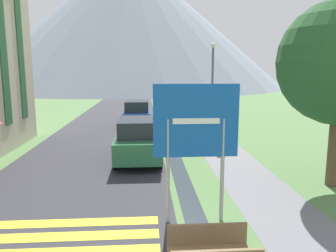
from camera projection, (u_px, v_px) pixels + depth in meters
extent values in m
plane|color=#517542|center=(147.00, 123.00, 23.89)|extent=(160.00, 160.00, 0.00)
cube|color=#2D2D33|center=(122.00, 108.00, 33.55)|extent=(6.40, 60.00, 0.01)
cube|color=slate|center=(181.00, 108.00, 33.97)|extent=(2.20, 60.00, 0.01)
cube|color=black|center=(158.00, 108.00, 33.80)|extent=(0.60, 60.00, 0.00)
cube|color=yellow|center=(42.00, 237.00, 7.60)|extent=(5.44, 0.44, 0.01)
cube|color=yellow|center=(51.00, 223.00, 8.29)|extent=(5.44, 0.44, 0.01)
cone|color=gray|center=(128.00, 20.00, 75.41)|extent=(69.92, 69.92, 30.38)
cube|color=#285633|center=(2.00, 38.00, 14.69)|extent=(0.06, 0.70, 7.90)
cube|color=#285633|center=(20.00, 42.00, 16.78)|extent=(0.06, 0.70, 7.90)
cylinder|color=#9E9EA3|center=(168.00, 172.00, 8.17)|extent=(0.10, 0.10, 2.67)
cylinder|color=#9E9EA3|center=(222.00, 171.00, 8.27)|extent=(0.10, 0.10, 2.67)
cube|color=#1451AD|center=(196.00, 121.00, 7.98)|extent=(2.10, 0.05, 1.80)
cube|color=white|center=(196.00, 121.00, 7.95)|extent=(1.16, 0.02, 0.14)
cube|color=brown|center=(207.00, 234.00, 6.91)|extent=(1.70, 0.08, 0.45)
cube|color=#28663D|center=(138.00, 144.00, 14.09)|extent=(1.84, 4.26, 0.84)
cube|color=#23282D|center=(138.00, 127.00, 13.75)|extent=(1.57, 2.34, 0.68)
cylinder|color=black|center=(120.00, 146.00, 15.40)|extent=(0.18, 0.60, 0.60)
cylinder|color=black|center=(157.00, 146.00, 15.52)|extent=(0.18, 0.60, 0.60)
cylinder|color=black|center=(115.00, 162.00, 12.80)|extent=(0.18, 0.60, 0.60)
cylinder|color=black|center=(160.00, 161.00, 12.92)|extent=(0.18, 0.60, 0.60)
cube|color=navy|center=(137.00, 116.00, 22.32)|extent=(1.81, 4.14, 0.84)
cube|color=#23282D|center=(137.00, 106.00, 21.99)|extent=(1.54, 2.28, 0.68)
cylinder|color=black|center=(126.00, 120.00, 23.60)|extent=(0.18, 0.60, 0.60)
cylinder|color=black|center=(150.00, 120.00, 23.71)|extent=(0.18, 0.60, 0.60)
cylinder|color=black|center=(123.00, 126.00, 21.07)|extent=(0.18, 0.60, 0.60)
cylinder|color=black|center=(150.00, 126.00, 21.19)|extent=(0.18, 0.60, 0.60)
cylinder|color=#515156|center=(212.00, 94.00, 18.46)|extent=(0.12, 0.12, 5.08)
sphere|color=silver|center=(213.00, 45.00, 18.02)|extent=(0.28, 0.28, 0.28)
cylinder|color=brown|center=(333.00, 151.00, 10.87)|extent=(0.36, 0.36, 2.38)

